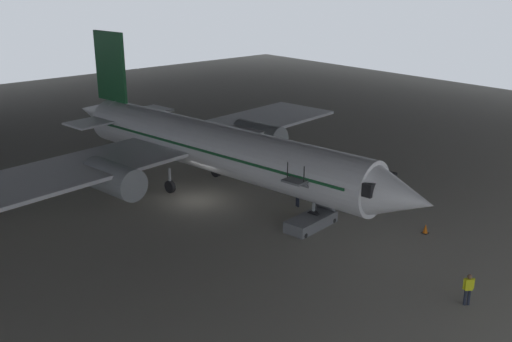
{
  "coord_description": "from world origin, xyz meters",
  "views": [
    {
      "loc": [
        -21.88,
        -30.96,
        14.75
      ],
      "look_at": [
        1.98,
        -3.34,
        2.42
      ],
      "focal_mm": 40.89,
      "sensor_mm": 36.0,
      "label": 1
    }
  ],
  "objects_px": {
    "boarding_stairs": "(310,217)",
    "traffic_cone_orange": "(425,229)",
    "crew_worker_near_nose": "(468,288)",
    "airplane_main": "(210,147)",
    "crew_worker_by_stairs": "(298,194)"
  },
  "relations": [
    {
      "from": "crew_worker_by_stairs",
      "to": "traffic_cone_orange",
      "type": "height_order",
      "value": "crew_worker_by_stairs"
    },
    {
      "from": "boarding_stairs",
      "to": "traffic_cone_orange",
      "type": "distance_m",
      "value": 6.91
    },
    {
      "from": "boarding_stairs",
      "to": "traffic_cone_orange",
      "type": "relative_size",
      "value": 7.44
    },
    {
      "from": "airplane_main",
      "to": "boarding_stairs",
      "type": "relative_size",
      "value": 7.43
    },
    {
      "from": "traffic_cone_orange",
      "to": "boarding_stairs",
      "type": "bearing_deg",
      "value": 131.88
    },
    {
      "from": "crew_worker_near_nose",
      "to": "traffic_cone_orange",
      "type": "distance_m",
      "value": 8.03
    },
    {
      "from": "crew_worker_near_nose",
      "to": "boarding_stairs",
      "type": "bearing_deg",
      "value": 85.69
    },
    {
      "from": "airplane_main",
      "to": "crew_worker_by_stairs",
      "type": "height_order",
      "value": "airplane_main"
    },
    {
      "from": "airplane_main",
      "to": "crew_worker_by_stairs",
      "type": "bearing_deg",
      "value": -68.36
    },
    {
      "from": "airplane_main",
      "to": "traffic_cone_orange",
      "type": "height_order",
      "value": "airplane_main"
    },
    {
      "from": "crew_worker_near_nose",
      "to": "traffic_cone_orange",
      "type": "xyz_separation_m",
      "value": [
        5.43,
        5.87,
        -0.62
      ]
    },
    {
      "from": "traffic_cone_orange",
      "to": "crew_worker_near_nose",
      "type": "bearing_deg",
      "value": -132.77
    },
    {
      "from": "boarding_stairs",
      "to": "traffic_cone_orange",
      "type": "xyz_separation_m",
      "value": [
        4.6,
        -5.13,
        -0.42
      ]
    },
    {
      "from": "traffic_cone_orange",
      "to": "crew_worker_by_stairs",
      "type": "bearing_deg",
      "value": 109.16
    },
    {
      "from": "airplane_main",
      "to": "crew_worker_near_nose",
      "type": "xyz_separation_m",
      "value": [
        -0.14,
        -20.22,
        -2.36
      ]
    }
  ]
}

